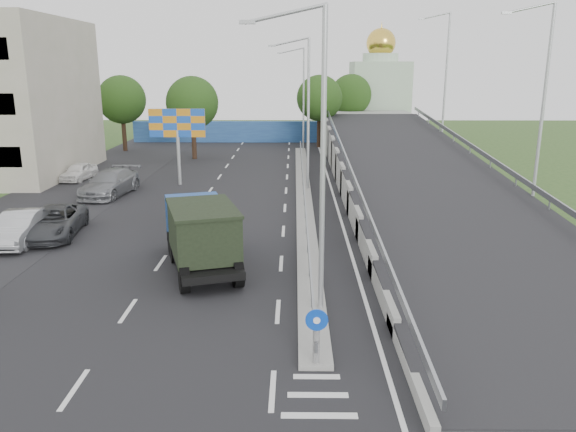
{
  "coord_description": "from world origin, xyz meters",
  "views": [
    {
      "loc": [
        -0.64,
        -12.21,
        8.36
      ],
      "look_at": [
        -0.9,
        10.93,
        2.2
      ],
      "focal_mm": 35.0,
      "sensor_mm": 36.0,
      "label": 1
    }
  ],
  "objects_px": {
    "church": "(379,92)",
    "parked_car_d": "(110,183)",
    "lamp_post_far": "(302,93)",
    "billboard": "(177,127)",
    "parked_car_c": "(53,222)",
    "parked_car_b": "(20,228)",
    "sign_bollard": "(316,336)",
    "lamp_post_near": "(317,148)",
    "dump_truck": "(201,232)",
    "lamp_post_mid": "(306,106)",
    "parked_car_e": "(79,172)"
  },
  "relations": [
    {
      "from": "church",
      "to": "parked_car_e",
      "type": "relative_size",
      "value": 3.55
    },
    {
      "from": "parked_car_b",
      "to": "parked_car_d",
      "type": "height_order",
      "value": "parked_car_d"
    },
    {
      "from": "church",
      "to": "lamp_post_far",
      "type": "bearing_deg",
      "value": -125.24
    },
    {
      "from": "parked_car_e",
      "to": "lamp_post_far",
      "type": "bearing_deg",
      "value": 49.98
    },
    {
      "from": "lamp_post_near",
      "to": "church",
      "type": "xyz_separation_m",
      "value": [
        9.89,
        54.0,
        -0.5
      ]
    },
    {
      "from": "lamp_post_mid",
      "to": "parked_car_e",
      "type": "distance_m",
      "value": 18.29
    },
    {
      "from": "lamp_post_near",
      "to": "lamp_post_mid",
      "type": "xyz_separation_m",
      "value": [
        0.0,
        20.0,
        0.0
      ]
    },
    {
      "from": "sign_bollard",
      "to": "billboard",
      "type": "bearing_deg",
      "value": 109.21
    },
    {
      "from": "lamp_post_far",
      "to": "parked_car_e",
      "type": "distance_m",
      "value": 24.22
    },
    {
      "from": "sign_bollard",
      "to": "parked_car_c",
      "type": "distance_m",
      "value": 18.24
    },
    {
      "from": "parked_car_e",
      "to": "sign_bollard",
      "type": "bearing_deg",
      "value": -51.79
    },
    {
      "from": "church",
      "to": "parked_car_d",
      "type": "bearing_deg",
      "value": -122.93
    },
    {
      "from": "lamp_post_far",
      "to": "parked_car_e",
      "type": "relative_size",
      "value": 2.59
    },
    {
      "from": "lamp_post_mid",
      "to": "parked_car_c",
      "type": "bearing_deg",
      "value": -139.98
    },
    {
      "from": "church",
      "to": "billboard",
      "type": "height_order",
      "value": "church"
    },
    {
      "from": "sign_bollard",
      "to": "parked_car_b",
      "type": "bearing_deg",
      "value": 140.0
    },
    {
      "from": "lamp_post_mid",
      "to": "lamp_post_far",
      "type": "height_order",
      "value": "same"
    },
    {
      "from": "parked_car_b",
      "to": "parked_car_e",
      "type": "height_order",
      "value": "parked_car_b"
    },
    {
      "from": "sign_bollard",
      "to": "billboard",
      "type": "distance_m",
      "value": 27.53
    },
    {
      "from": "dump_truck",
      "to": "billboard",
      "type": "bearing_deg",
      "value": 86.84
    },
    {
      "from": "parked_car_e",
      "to": "lamp_post_near",
      "type": "bearing_deg",
      "value": -47.66
    },
    {
      "from": "sign_bollard",
      "to": "parked_car_e",
      "type": "distance_m",
      "value": 32.37
    },
    {
      "from": "parked_car_c",
      "to": "parked_car_e",
      "type": "bearing_deg",
      "value": 99.05
    },
    {
      "from": "lamp_post_near",
      "to": "dump_truck",
      "type": "bearing_deg",
      "value": 136.26
    },
    {
      "from": "church",
      "to": "billboard",
      "type": "xyz_separation_m",
      "value": [
        -19.0,
        -32.0,
        -1.12
      ]
    },
    {
      "from": "church",
      "to": "billboard",
      "type": "distance_m",
      "value": 37.23
    },
    {
      "from": "parked_car_b",
      "to": "lamp_post_far",
      "type": "bearing_deg",
      "value": 62.64
    },
    {
      "from": "lamp_post_mid",
      "to": "parked_car_d",
      "type": "relative_size",
      "value": 1.73
    },
    {
      "from": "church",
      "to": "parked_car_c",
      "type": "height_order",
      "value": "church"
    },
    {
      "from": "lamp_post_far",
      "to": "parked_car_b",
      "type": "distance_m",
      "value": 35.4
    },
    {
      "from": "parked_car_d",
      "to": "parked_car_e",
      "type": "height_order",
      "value": "parked_car_d"
    },
    {
      "from": "parked_car_b",
      "to": "dump_truck",
      "type": "bearing_deg",
      "value": -23.59
    },
    {
      "from": "lamp_post_mid",
      "to": "parked_car_e",
      "type": "relative_size",
      "value": 2.59
    },
    {
      "from": "sign_bollard",
      "to": "parked_car_c",
      "type": "height_order",
      "value": "sign_bollard"
    },
    {
      "from": "lamp_post_near",
      "to": "lamp_post_far",
      "type": "bearing_deg",
      "value": 90.0
    },
    {
      "from": "lamp_post_far",
      "to": "parked_car_c",
      "type": "bearing_deg",
      "value": -112.79
    },
    {
      "from": "parked_car_c",
      "to": "parked_car_d",
      "type": "distance_m",
      "value": 9.4
    },
    {
      "from": "parked_car_b",
      "to": "parked_car_d",
      "type": "distance_m",
      "value": 10.62
    },
    {
      "from": "parked_car_e",
      "to": "billboard",
      "type": "bearing_deg",
      "value": -5.44
    },
    {
      "from": "church",
      "to": "parked_car_c",
      "type": "distance_m",
      "value": 50.61
    },
    {
      "from": "lamp_post_near",
      "to": "parked_car_b",
      "type": "bearing_deg",
      "value": 150.69
    },
    {
      "from": "lamp_post_mid",
      "to": "lamp_post_far",
      "type": "distance_m",
      "value": 20.0
    },
    {
      "from": "parked_car_e",
      "to": "church",
      "type": "bearing_deg",
      "value": 54.69
    },
    {
      "from": "parked_car_d",
      "to": "dump_truck",
      "type": "bearing_deg",
      "value": -50.85
    },
    {
      "from": "lamp_post_near",
      "to": "parked_car_d",
      "type": "height_order",
      "value": "lamp_post_near"
    },
    {
      "from": "lamp_post_near",
      "to": "billboard",
      "type": "xyz_separation_m",
      "value": [
        -9.11,
        22.0,
        -1.62
      ]
    },
    {
      "from": "sign_bollard",
      "to": "parked_car_d",
      "type": "xyz_separation_m",
      "value": [
        -12.99,
        22.32,
        -0.19
      ]
    },
    {
      "from": "lamp_post_mid",
      "to": "parked_car_d",
      "type": "bearing_deg",
      "value": -173.45
    },
    {
      "from": "lamp_post_far",
      "to": "billboard",
      "type": "bearing_deg",
      "value": -116.84
    },
    {
      "from": "parked_car_b",
      "to": "parked_car_c",
      "type": "relative_size",
      "value": 0.88
    }
  ]
}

